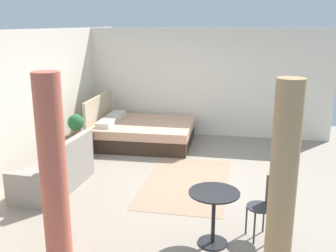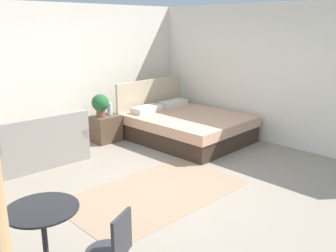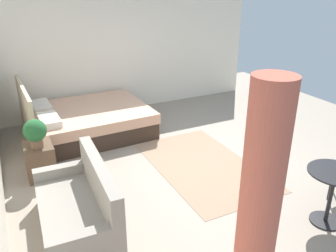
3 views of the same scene
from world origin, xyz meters
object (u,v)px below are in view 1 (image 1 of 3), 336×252
Objects in this scene: couch at (56,173)px; nightstand at (80,146)px; vase at (80,127)px; bed at (142,132)px; balcony_table at (214,208)px; potted_plant at (76,123)px; cafe_chair_near_window at (266,202)px.

couch is 3.05× the size of nightstand.
couch is 6.76× the size of vase.
couch is (-2.79, 0.77, -0.00)m from bed.
bed is 4.33× the size of nightstand.
balcony_table is (-2.90, -3.07, -0.14)m from vase.
balcony_table is at bearing -131.20° from potted_plant.
nightstand is at bearing 9.10° from couch.
couch is at bearing -170.00° from potted_plant.
potted_plant reaches higher than cafe_chair_near_window.
nightstand is 0.40m from vase.
couch reaches higher than balcony_table.
balcony_table is at bearing -113.60° from couch.
bed is at bearing -15.42° from couch.
cafe_chair_near_window is (-2.39, -3.72, -0.28)m from potted_plant.
nightstand is 0.73× the size of balcony_table.
vase reaches higher than nightstand.
couch is 1.96× the size of cafe_chair_near_window.
vase is (1.68, 0.26, 0.36)m from couch.
couch reaches higher than vase.
potted_plant is 4.43m from cafe_chair_near_window.
couch is at bearing -170.90° from nightstand.
bed is 3.18× the size of balcony_table.
couch is 1.58m from nightstand.
couch is at bearing -171.07° from vase.
couch is at bearing 66.40° from balcony_table.
bed is 1.56m from vase.
balcony_table is at bearing -153.13° from bed.
balcony_table is at bearing -133.39° from vase.
cafe_chair_near_window is (-2.61, -3.72, -0.14)m from vase.
potted_plant is 0.26m from vase.
bed is at bearing -42.79° from vase.
bed is 1.42× the size of couch.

